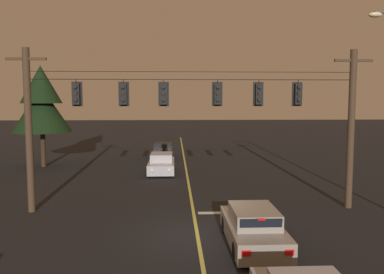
# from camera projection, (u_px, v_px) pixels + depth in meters

# --- Properties ---
(ground_plane) EXTENTS (180.00, 180.00, 0.00)m
(ground_plane) POSITION_uv_depth(u_px,v_px,m) (197.00, 236.00, 14.48)
(ground_plane) COLOR black
(lane_centre_stripe) EXTENTS (0.14, 60.00, 0.01)m
(lane_centre_stripe) POSITION_uv_depth(u_px,v_px,m) (188.00, 182.00, 23.97)
(lane_centre_stripe) COLOR #D1C64C
(lane_centre_stripe) RESTS_ON ground
(stop_bar_paint) EXTENTS (3.40, 0.36, 0.01)m
(stop_bar_paint) POSITION_uv_depth(u_px,v_px,m) (235.00, 213.00, 17.49)
(stop_bar_paint) COLOR silver
(stop_bar_paint) RESTS_ON ground
(signal_span_assembly) EXTENTS (16.72, 0.32, 7.47)m
(signal_span_assembly) POSITION_uv_depth(u_px,v_px,m) (193.00, 127.00, 17.64)
(signal_span_assembly) COLOR #423021
(signal_span_assembly) RESTS_ON ground
(traffic_light_leftmost) EXTENTS (0.48, 0.41, 1.22)m
(traffic_light_leftmost) POSITION_uv_depth(u_px,v_px,m) (76.00, 94.00, 17.23)
(traffic_light_leftmost) COLOR black
(traffic_light_left_inner) EXTENTS (0.48, 0.41, 1.22)m
(traffic_light_left_inner) POSITION_uv_depth(u_px,v_px,m) (123.00, 94.00, 17.33)
(traffic_light_left_inner) COLOR black
(traffic_light_centre) EXTENTS (0.48, 0.41, 1.22)m
(traffic_light_centre) POSITION_uv_depth(u_px,v_px,m) (164.00, 94.00, 17.41)
(traffic_light_centre) COLOR black
(traffic_light_right_inner) EXTENTS (0.48, 0.41, 1.22)m
(traffic_light_right_inner) POSITION_uv_depth(u_px,v_px,m) (218.00, 94.00, 17.52)
(traffic_light_right_inner) COLOR black
(traffic_light_rightmost) EXTENTS (0.48, 0.41, 1.22)m
(traffic_light_rightmost) POSITION_uv_depth(u_px,v_px,m) (259.00, 94.00, 17.61)
(traffic_light_rightmost) COLOR black
(traffic_light_far_right) EXTENTS (0.48, 0.41, 1.22)m
(traffic_light_far_right) POSITION_uv_depth(u_px,v_px,m) (298.00, 94.00, 17.70)
(traffic_light_far_right) COLOR black
(car_waiting_near_lane) EXTENTS (1.80, 4.33, 1.39)m
(car_waiting_near_lane) POSITION_uv_depth(u_px,v_px,m) (253.00, 228.00, 13.42)
(car_waiting_near_lane) COLOR gray
(car_waiting_near_lane) RESTS_ON ground
(car_oncoming_lead) EXTENTS (1.80, 4.42, 1.39)m
(car_oncoming_lead) POSITION_uv_depth(u_px,v_px,m) (162.00, 164.00, 27.16)
(car_oncoming_lead) COLOR #A5A5AD
(car_oncoming_lead) RESTS_ON ground
(car_oncoming_trailing) EXTENTS (1.80, 4.42, 1.39)m
(car_oncoming_trailing) POSITION_uv_depth(u_px,v_px,m) (163.00, 151.00, 33.87)
(car_oncoming_trailing) COLOR black
(car_oncoming_trailing) RESTS_ON ground
(tree_verge_near) EXTENTS (4.44, 4.44, 7.81)m
(tree_verge_near) POSITION_uv_depth(u_px,v_px,m) (41.00, 102.00, 29.29)
(tree_verge_near) COLOR #332316
(tree_verge_near) RESTS_ON ground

